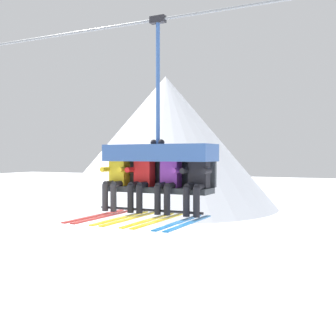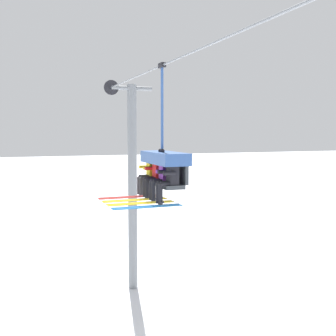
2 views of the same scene
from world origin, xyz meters
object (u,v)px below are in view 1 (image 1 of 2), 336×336
skier_black (196,179)px  chairlift_chair (160,159)px  skier_yellow (116,177)px  skier_purple (168,177)px  skier_red (141,176)px

skier_black → chairlift_chair: bearing=164.4°
skier_yellow → skier_purple: (1.05, 0.01, 0.02)m
skier_red → skier_purple: bearing=0.0°
skier_red → skier_purple: size_ratio=1.00×
chairlift_chair → skier_red: (-0.26, -0.21, -0.30)m
skier_red → chairlift_chair: bearing=39.4°
skier_yellow → skier_red: (0.53, 0.01, 0.02)m
skier_black → skier_red: bearing=179.6°
skier_purple → skier_black: skier_purple is taller
chairlift_chair → skier_black: (0.79, -0.22, -0.32)m
chairlift_chair → skier_purple: chairlift_chair is taller
skier_yellow → skier_purple: size_ratio=1.00×
chairlift_chair → skier_purple: bearing=-39.4°
skier_purple → chairlift_chair: bearing=140.6°
chairlift_chair → skier_yellow: chairlift_chair is taller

